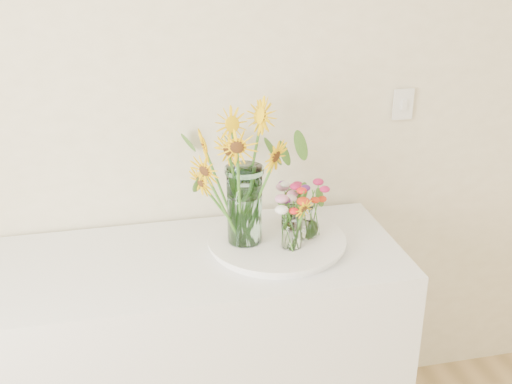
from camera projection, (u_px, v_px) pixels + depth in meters
counter at (203, 364)px, 2.36m from camera, size 1.40×0.60×0.90m
tray at (277, 243)px, 2.25m from camera, size 0.46×0.46×0.02m
mason_jar at (245, 205)px, 2.17m from camera, size 0.15×0.15×0.28m
sunflower_bouquet at (244, 174)px, 2.13m from camera, size 0.84×0.84×0.50m
small_vase_a at (292, 232)px, 2.17m from camera, size 0.09×0.09×0.12m
wildflower_posy_a at (292, 220)px, 2.15m from camera, size 0.19×0.19×0.21m
small_vase_b at (308, 222)px, 2.23m from camera, size 0.10×0.10×0.12m
wildflower_posy_b at (308, 210)px, 2.22m from camera, size 0.19×0.19×0.21m
small_vase_c at (292, 211)px, 2.33m from camera, size 0.07×0.07×0.11m
wildflower_posy_c at (292, 200)px, 2.31m from camera, size 0.17×0.17×0.20m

